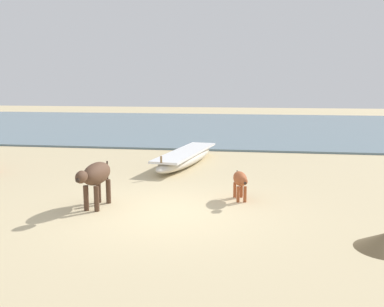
% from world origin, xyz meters
% --- Properties ---
extents(ground, '(80.00, 80.00, 0.00)m').
position_xyz_m(ground, '(0.00, 0.00, 0.00)').
color(ground, '#CCB789').
extents(sea_water, '(60.00, 20.00, 0.08)m').
position_xyz_m(sea_water, '(0.00, 18.35, 0.04)').
color(sea_water, slate).
rests_on(sea_water, ground).
extents(fishing_boat_0, '(1.68, 5.01, 0.66)m').
position_xyz_m(fishing_boat_0, '(-0.39, 5.38, 0.25)').
color(fishing_boat_0, beige).
rests_on(fishing_boat_0, ground).
extents(cow_adult_dark, '(0.50, 1.55, 1.00)m').
position_xyz_m(cow_adult_dark, '(-1.50, 0.08, 0.72)').
color(cow_adult_dark, '#4C3323').
rests_on(cow_adult_dark, ground).
extents(calf_near_rust, '(0.46, 1.02, 0.67)m').
position_xyz_m(calf_near_rust, '(1.61, 1.16, 0.48)').
color(calf_near_rust, '#9E4C28').
rests_on(calf_near_rust, ground).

